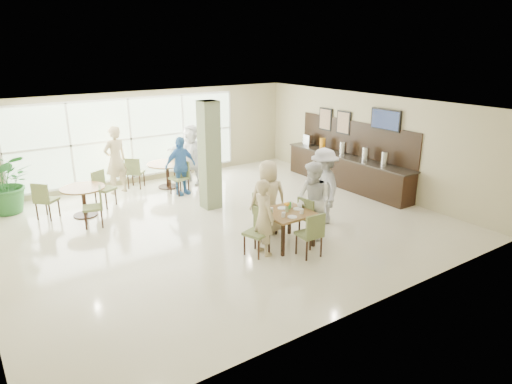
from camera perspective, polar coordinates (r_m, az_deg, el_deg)
ground at (r=11.04m, az=-4.40°, el=-4.02°), size 10.00×10.00×0.00m
room_shell at (r=10.52m, az=-4.62°, el=4.61°), size 10.00×10.00×10.00m
window_bank at (r=14.37m, az=-15.36°, el=6.44°), size 7.00×0.04×7.00m
column at (r=11.80m, az=-5.83°, el=4.54°), size 0.45×0.45×2.80m
main_table at (r=9.72m, az=3.86°, el=-2.97°), size 0.98×0.98×0.75m
round_table_left at (r=12.15m, az=-20.78°, el=-0.25°), size 1.08×1.08×0.75m
round_table_right at (r=13.90m, az=-11.03°, el=2.93°), size 1.18×1.18×0.75m
chairs_main_table at (r=9.77m, az=3.72°, el=-4.01°), size 2.03×1.92×0.95m
chairs_table_left at (r=12.13m, az=-20.94°, el=-0.76°), size 2.09×1.86×0.95m
chairs_table_right at (r=13.93m, az=-11.22°, el=2.46°), size 2.08×1.88×0.95m
tabletop_clutter at (r=9.67m, az=4.03°, el=-2.15°), size 0.72×0.73×0.21m
buffet_counter at (r=14.03m, az=11.28°, el=2.90°), size 0.64×4.70×1.95m
wall_tv at (r=13.15m, az=15.90°, el=8.68°), size 0.06×1.00×0.58m
framed_art_a at (r=14.27m, az=10.88°, el=8.51°), size 0.05×0.55×0.70m
framed_art_b at (r=14.83m, az=8.68°, el=8.99°), size 0.05×0.55×0.70m
potted_plant at (r=13.12m, az=-28.65°, el=1.02°), size 1.86×1.86×1.58m
teen_left at (r=9.24m, az=0.97°, el=-3.15°), size 0.40×0.59×1.60m
teen_far at (r=10.27m, az=1.53°, el=-0.66°), size 0.93×0.71×1.69m
teen_right at (r=10.00m, az=7.18°, el=-1.19°), size 0.70×0.88×1.74m
teen_standing at (r=10.94m, az=8.46°, el=0.72°), size 1.05×1.35×1.84m
adult_a at (r=13.11m, az=-9.43°, el=3.23°), size 1.04×0.68×1.68m
adult_b at (r=14.14m, az=-8.08°, el=4.70°), size 1.28×1.84×1.83m
adult_standing at (r=13.63m, az=-17.15°, el=3.84°), size 0.81×0.65×1.96m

